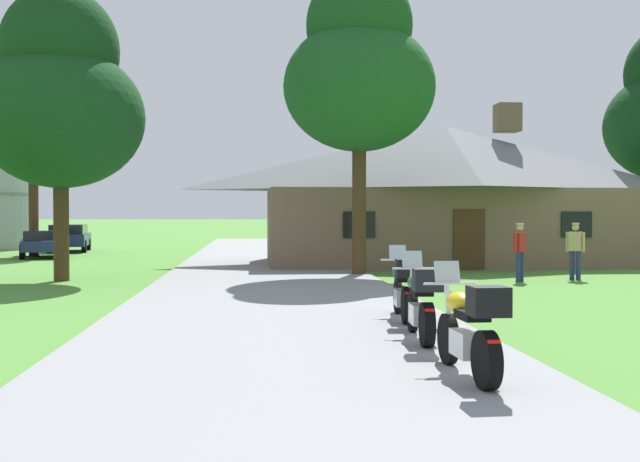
{
  "coord_description": "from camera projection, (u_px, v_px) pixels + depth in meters",
  "views": [
    {
      "loc": [
        -0.46,
        -1.41,
        1.96
      ],
      "look_at": [
        1.38,
        20.11,
        1.48
      ],
      "focal_mm": 43.91,
      "sensor_mm": 36.0,
      "label": 1
    }
  ],
  "objects": [
    {
      "name": "parked_navy_suv_far_left",
      "position": [
        69.0,
        237.0,
        40.23
      ],
      "size": [
        2.42,
        4.8,
        1.4
      ],
      "rotation": [
        0.0,
        0.0,
        0.13
      ],
      "color": "navy",
      "rests_on": "ground"
    },
    {
      "name": "asphalt_driveway",
      "position": [
        272.0,
        291.0,
        19.42
      ],
      "size": [
        6.4,
        80.0,
        0.06
      ],
      "primitive_type": "cube",
      "color": "gray",
      "rests_on": "ground"
    },
    {
      "name": "tree_left_near",
      "position": [
        60.0,
        98.0,
        22.58
      ],
      "size": [
        4.83,
        4.83,
        8.49
      ],
      "color": "#422D19",
      "rests_on": "ground"
    },
    {
      "name": "ground_plane",
      "position": [
        270.0,
        285.0,
        21.41
      ],
      "size": [
        500.0,
        500.0,
        0.0
      ],
      "primitive_type": "plane",
      "color": "#4C8433"
    },
    {
      "name": "motorcycle_blue_farthest_in_row",
      "position": [
        403.0,
        288.0,
        13.99
      ],
      "size": [
        0.66,
        2.08,
        1.3
      ],
      "rotation": [
        0.0,
        0.0,
        -0.07
      ],
      "color": "black",
      "rests_on": "asphalt_driveway"
    },
    {
      "name": "bystander_red_shirt_beside_signpost",
      "position": [
        520.0,
        249.0,
        22.34
      ],
      "size": [
        0.43,
        0.4,
        1.69
      ],
      "rotation": [
        0.0,
        0.0,
        3.87
      ],
      "color": "navy",
      "rests_on": "ground"
    },
    {
      "name": "stone_lodge",
      "position": [
        445.0,
        193.0,
        30.34
      ],
      "size": [
        14.5,
        7.14,
        6.24
      ],
      "color": "brown",
      "rests_on": "ground"
    },
    {
      "name": "motorcycle_yellow_nearest_to_camera",
      "position": [
        470.0,
        330.0,
        8.97
      ],
      "size": [
        0.66,
        2.08,
        1.3
      ],
      "rotation": [
        0.0,
        0.0,
        0.04
      ],
      "color": "black",
      "rests_on": "asphalt_driveway"
    },
    {
      "name": "tree_left_far",
      "position": [
        33.0,
        115.0,
        35.97
      ],
      "size": [
        5.03,
        5.03,
        9.8
      ],
      "color": "#422D19",
      "rests_on": "ground"
    },
    {
      "name": "bystander_tan_shirt_near_lodge",
      "position": [
        575.0,
        248.0,
        22.98
      ],
      "size": [
        0.47,
        0.38,
        1.69
      ],
      "rotation": [
        0.0,
        0.0,
        2.55
      ],
      "color": "navy",
      "rests_on": "ground"
    },
    {
      "name": "motorcycle_green_second_in_row",
      "position": [
        421.0,
        303.0,
        11.65
      ],
      "size": [
        0.66,
        2.08,
        1.3
      ],
      "rotation": [
        0.0,
        0.0,
        -0.06
      ],
      "color": "black",
      "rests_on": "asphalt_driveway"
    },
    {
      "name": "tree_by_lodge_front",
      "position": [
        359.0,
        69.0,
        24.54
      ],
      "size": [
        4.78,
        4.78,
        9.65
      ],
      "color": "#422D19",
      "rests_on": "ground"
    },
    {
      "name": "parked_navy_sedan_far_left",
      "position": [
        43.0,
        243.0,
        34.9
      ],
      "size": [
        2.87,
        4.53,
        1.2
      ],
      "rotation": [
        0.0,
        0.0,
        0.26
      ],
      "color": "navy",
      "rests_on": "ground"
    }
  ]
}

